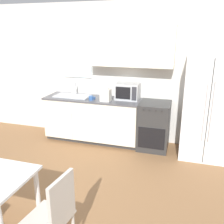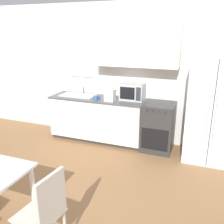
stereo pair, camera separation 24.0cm
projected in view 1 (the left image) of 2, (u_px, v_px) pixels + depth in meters
The scene contains 10 objects.
ground_plane at pixel (82, 191), 3.53m from camera, with size 12.00×12.00×0.00m, color olive.
wall_back at pixel (121, 69), 4.91m from camera, with size 12.00×0.38×2.70m.
kitchen_counter at pixel (93, 119), 5.08m from camera, with size 1.92×0.63×0.90m.
oven_range at pixel (154, 126), 4.73m from camera, with size 0.56×0.63×0.90m.
refrigerator at pixel (207, 108), 4.30m from camera, with size 0.80×0.75×1.80m.
kitchen_sink at pixel (73, 96), 5.06m from camera, with size 0.72×0.38×0.25m.
microwave at pixel (128, 91), 4.80m from camera, with size 0.44×0.33×0.32m.
coffee_mug at pixel (91, 98), 4.78m from camera, with size 0.13×0.09×0.08m.
grocery_bag_0 at pixel (106, 94), 4.69m from camera, with size 0.19×0.17×0.30m.
dining_chair_side at pixel (55, 212), 2.33m from camera, with size 0.44×0.44×0.93m.
Camera 1 is at (1.29, -2.76, 2.15)m, focal length 40.00 mm.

